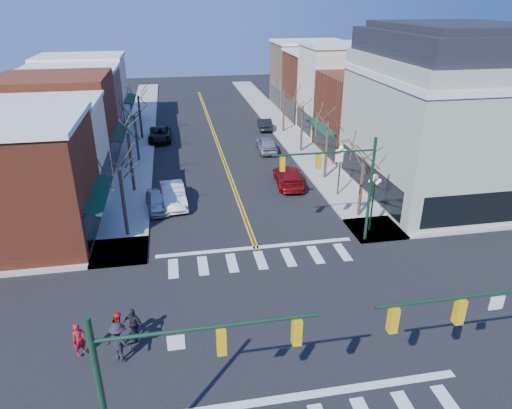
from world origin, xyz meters
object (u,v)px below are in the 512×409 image
car_right_mid (266,144)px  pedestrian_dark_b (119,342)px  car_right_near (289,176)px  lamppost_midblock (340,162)px  car_left_near (157,201)px  pedestrian_red_a (79,340)px  pedestrian_red_b (119,327)px  victorian_corner (446,113)px  car_left_far (160,134)px  car_right_far (265,124)px  lamppost_corner (373,193)px  car_left_mid (173,195)px  pedestrian_dark_a (133,324)px

car_right_mid → pedestrian_dark_b: bearing=69.4°
car_right_near → car_right_mid: size_ratio=1.16×
lamppost_midblock → car_left_near: lamppost_midblock is taller
pedestrian_red_a → pedestrian_red_b: (1.71, 0.48, 0.04)m
victorian_corner → car_right_mid: victorian_corner is taller
car_left_far → pedestrian_dark_b: (-1.50, -35.19, 0.40)m
victorian_corner → pedestrian_red_b: (-24.43, -14.57, -5.66)m
car_left_near → pedestrian_red_a: 15.90m
lamppost_midblock → car_right_near: bearing=137.8°
car_right_far → victorian_corner: bearing=119.3°
car_left_near → car_right_near: car_right_near is taller
car_left_far → pedestrian_red_a: 34.66m
car_left_far → car_right_far: bearing=12.4°
car_right_near → lamppost_corner: bearing=114.7°
car_left_mid → pedestrian_red_a: (-4.48, -16.25, 0.14)m
victorian_corner → car_left_mid: 22.47m
victorian_corner → car_right_mid: (-11.70, 13.25, -5.84)m
lamppost_corner → pedestrian_dark_b: (-16.04, -9.74, -1.82)m
car_left_far → pedestrian_red_a: bearing=-94.2°
car_left_mid → car_right_far: bearing=55.9°
car_left_mid → car_right_near: 10.24m
victorian_corner → lamppost_midblock: bearing=176.6°
car_right_mid → car_left_near: bearing=51.6°
pedestrian_dark_a → car_left_mid: bearing=110.9°
victorian_corner → car_left_near: bearing=178.7°
pedestrian_red_b → pedestrian_dark_a: pedestrian_dark_a is taller
car_left_mid → pedestrian_dark_a: (-2.14, -15.66, 0.19)m
victorian_corner → car_right_near: size_ratio=2.56×
car_left_near → car_left_mid: car_left_mid is taller
car_right_far → pedestrian_dark_a: pedestrian_dark_a is taller
car_right_mid → lamppost_midblock: bearing=107.9°
victorian_corner → lamppost_corner: (-8.30, -6.00, -3.70)m
lamppost_corner → victorian_corner: bearing=35.9°
victorian_corner → car_right_far: bearing=114.7°
car_left_near → pedestrian_red_b: (-1.53, -15.08, 0.30)m
victorian_corner → car_right_near: bearing=163.0°
lamppost_midblock → pedestrian_red_a: lamppost_midblock is taller
car_right_mid → pedestrian_red_b: 30.60m
pedestrian_dark_a → lamppost_corner: bearing=57.3°
car_right_mid → car_left_mid: bearing=53.4°
car_left_near → pedestrian_red_a: (-3.24, -15.56, 0.27)m
car_left_mid → car_left_near: bearing=-156.0°
car_left_far → pedestrian_red_b: size_ratio=3.15×
victorian_corner → car_right_near: (-11.70, 3.58, -5.85)m
car_left_mid → pedestrian_red_b: bearing=-104.9°
pedestrian_dark_a → car_right_far: bearing=98.0°
car_right_mid → pedestrian_dark_a: (-12.10, -27.71, 0.19)m
lamppost_midblock → car_right_mid: size_ratio=0.90×
victorian_corner → pedestrian_dark_a: bearing=-148.7°
car_left_far → car_right_mid: 12.75m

